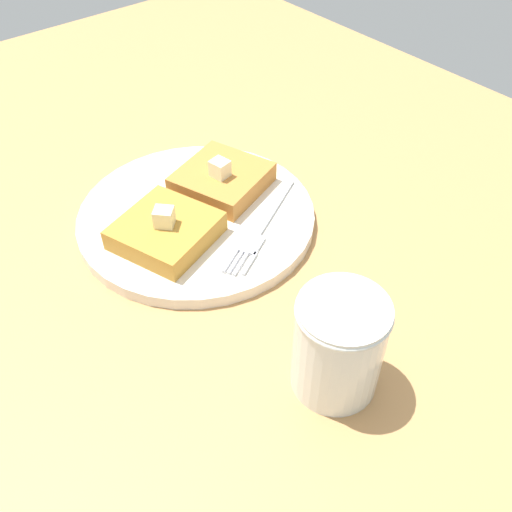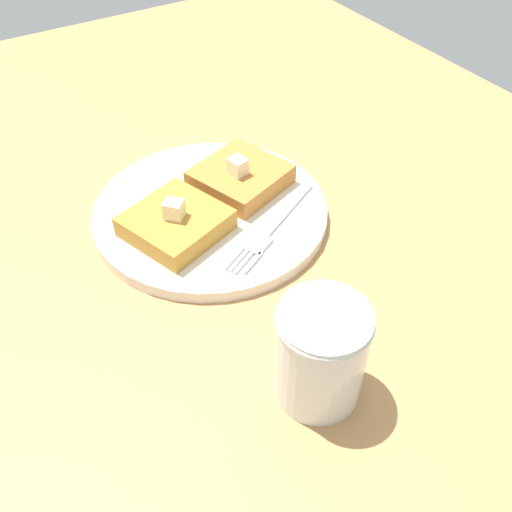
{
  "view_description": "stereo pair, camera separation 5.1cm",
  "coord_description": "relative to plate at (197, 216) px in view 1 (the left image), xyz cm",
  "views": [
    {
      "loc": [
        24.3,
        47.71,
        42.01
      ],
      "look_at": [
        0.84,
        19.48,
        6.51
      ],
      "focal_mm": 40.0,
      "sensor_mm": 36.0,
      "label": 1
    },
    {
      "loc": [
        20.17,
        50.69,
        42.01
      ],
      "look_at": [
        0.84,
        19.48,
        6.51
      ],
      "focal_mm": 40.0,
      "sensor_mm": 36.0,
      "label": 2
    }
  ],
  "objects": [
    {
      "name": "syrup_jar",
      "position": [
        3.04,
        23.52,
        3.34
      ],
      "size": [
        7.24,
        7.24,
        9.1
      ],
      "color": "#55250A",
      "rests_on": "table_surface"
    },
    {
      "name": "butter_pat_primary",
      "position": [
        -4.12,
        -1.06,
        3.73
      ],
      "size": [
        1.98,
        2.13,
        1.85
      ],
      "primitive_type": "cube",
      "rotation": [
        0.0,
        0.0,
        1.76
      ],
      "color": "#F8F1C4",
      "rests_on": "toast_slice_left"
    },
    {
      "name": "table_surface",
      "position": [
        0.68,
        -7.73,
        -1.77
      ],
      "size": [
        101.0,
        101.0,
        2.01
      ],
      "primitive_type": "cube",
      "color": "#B1804B",
      "rests_on": "ground"
    },
    {
      "name": "toast_slice_left",
      "position": [
        -4.75,
        -1.62,
        1.68
      ],
      "size": [
        11.26,
        11.15,
        2.23
      ],
      "primitive_type": "cube",
      "rotation": [
        0.0,
        0.0,
        0.33
      ],
      "color": "#BB7834",
      "rests_on": "plate"
    },
    {
      "name": "butter_pat_secondary",
      "position": [
        4.89,
        1.91,
        3.73
      ],
      "size": [
        2.49,
        2.49,
        1.85
      ],
      "primitive_type": "cube",
      "rotation": [
        0.0,
        0.0,
        2.32
      ],
      "color": "beige",
      "rests_on": "toast_slice_middle"
    },
    {
      "name": "plate",
      "position": [
        0.0,
        0.0,
        0.0
      ],
      "size": [
        25.09,
        25.09,
        1.34
      ],
      "color": "silver",
      "rests_on": "table_surface"
    },
    {
      "name": "fork",
      "position": [
        -3.21,
        6.62,
        0.75
      ],
      "size": [
        14.87,
        8.62,
        0.36
      ],
      "color": "silver",
      "rests_on": "plate"
    },
    {
      "name": "toast_slice_middle",
      "position": [
        4.75,
        1.62,
        1.68
      ],
      "size": [
        11.26,
        11.15,
        2.23
      ],
      "primitive_type": "cube",
      "rotation": [
        0.0,
        0.0,
        0.33
      ],
      "color": "#BB8330",
      "rests_on": "plate"
    }
  ]
}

